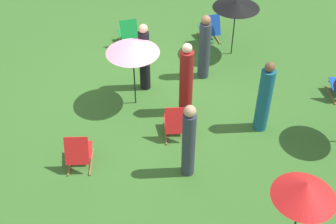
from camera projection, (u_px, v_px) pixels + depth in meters
ground_plane at (155, 97)px, 11.17m from camera, size 40.00×40.00×0.00m
deckchair_0 at (128, 34)px, 12.80m from camera, size 0.49×0.77×0.83m
deckchair_2 at (79, 152)px, 9.20m from camera, size 0.64×0.85×0.83m
deckchair_4 at (176, 123)px, 9.90m from camera, size 0.63×0.84×0.83m
deckchair_7 at (210, 29)px, 13.01m from camera, size 0.49×0.77×0.83m
umbrella_0 at (305, 190)px, 6.68m from camera, size 1.00×1.00×1.91m
umbrella_1 at (236, 4)px, 11.70m from camera, size 1.24×1.24×1.62m
umbrella_3 at (133, 48)px, 10.00m from camera, size 1.22×1.22×1.67m
person_0 at (204, 48)px, 11.32m from camera, size 0.38×0.38×1.76m
person_1 at (189, 142)px, 8.73m from camera, size 0.38×0.38×1.76m
person_2 at (144, 58)px, 10.92m from camera, size 0.36×0.36×1.80m
person_3 at (186, 81)px, 10.17m from camera, size 0.44×0.44×1.89m
person_4 at (264, 99)px, 9.78m from camera, size 0.42×0.42×1.78m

